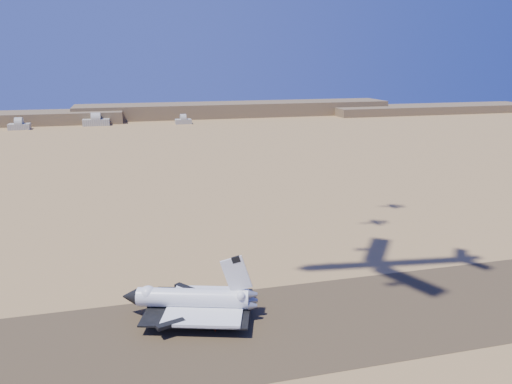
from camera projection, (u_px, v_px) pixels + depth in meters
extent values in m
plane|color=#AD874D|center=(234.00, 332.00, 142.77)|extent=(1200.00, 1200.00, 0.00)
cube|color=brown|center=(234.00, 332.00, 142.76)|extent=(600.00, 50.00, 0.06)
cube|color=olive|center=(237.00, 109.00, 674.31)|extent=(420.00, 60.00, 18.00)
cube|color=olive|center=(432.00, 109.00, 715.22)|extent=(300.00, 60.00, 11.00)
cube|color=#ABA798|center=(20.00, 127.00, 547.20)|extent=(22.00, 14.00, 6.50)
cube|color=#ABA798|center=(96.00, 122.00, 580.53)|extent=(30.00, 15.00, 7.50)
cube|color=#ABA798|center=(183.00, 121.00, 595.74)|extent=(19.00, 12.50, 5.50)
cylinder|color=white|center=(192.00, 298.00, 149.80)|extent=(33.27, 15.37, 5.78)
cone|color=black|center=(130.00, 297.00, 150.67)|extent=(6.07, 6.63, 5.49)
sphere|color=white|center=(148.00, 294.00, 150.21)|extent=(5.37, 5.37, 5.37)
cube|color=white|center=(206.00, 305.00, 150.22)|extent=(29.07, 30.43, 0.93)
cube|color=black|center=(199.00, 307.00, 150.44)|extent=(36.96, 32.89, 0.52)
cube|color=white|center=(236.00, 274.00, 147.08)|extent=(9.35, 3.54, 11.90)
cylinder|color=gray|center=(149.00, 311.00, 151.60)|extent=(0.37, 0.37, 3.30)
cylinder|color=black|center=(149.00, 314.00, 151.88)|extent=(1.22, 0.78, 1.14)
cylinder|color=gray|center=(211.00, 321.00, 145.71)|extent=(0.37, 0.37, 3.30)
cylinder|color=black|center=(211.00, 324.00, 145.99)|extent=(1.22, 0.78, 1.14)
cylinder|color=gray|center=(215.00, 304.00, 155.67)|extent=(0.37, 0.37, 3.30)
cylinder|color=black|center=(215.00, 307.00, 155.95)|extent=(1.22, 0.78, 1.14)
imported|color=#ED3D0D|center=(215.00, 326.00, 144.32)|extent=(0.45, 0.63, 1.62)
imported|color=#ED3D0D|center=(215.00, 328.00, 143.06)|extent=(0.71, 0.93, 1.69)
imported|color=#ED3D0D|center=(227.00, 325.00, 144.95)|extent=(1.20, 0.94, 1.82)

